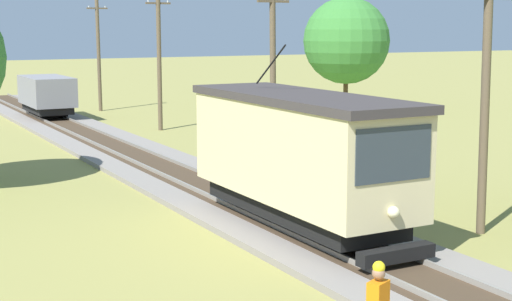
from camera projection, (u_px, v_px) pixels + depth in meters
name	position (u px, v px, depth m)	size (l,w,h in m)	color
red_tram	(300.00, 154.00, 20.58)	(2.60, 8.54, 4.79)	beige
freight_car	(47.00, 94.00, 45.91)	(2.40, 5.20, 2.31)	slate
utility_pole_near_tram	(485.00, 98.00, 20.32)	(1.40, 0.36, 7.21)	brown
utility_pole_mid	(273.00, 71.00, 30.25)	(1.40, 0.39, 7.47)	brown
utility_pole_far	(159.00, 57.00, 40.99)	(1.40, 0.27, 7.75)	brown
utility_pole_distant	(99.00, 52.00, 50.59)	(1.40, 0.37, 7.71)	brown
tree_left_near	(347.00, 41.00, 51.78)	(5.88, 5.88, 7.59)	#4C3823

